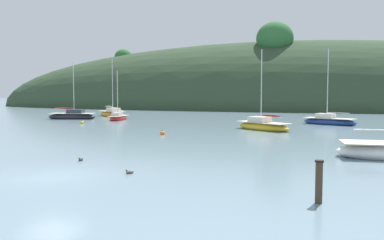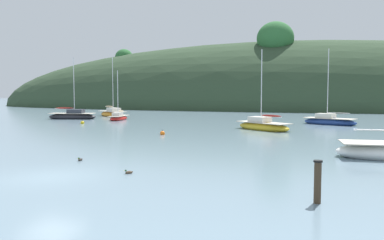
{
  "view_description": "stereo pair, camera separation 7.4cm",
  "coord_description": "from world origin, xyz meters",
  "px_view_note": "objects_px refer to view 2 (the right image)",
  "views": [
    {
      "loc": [
        11.23,
        -14.48,
        3.72
      ],
      "look_at": [
        0.0,
        20.0,
        1.2
      ],
      "focal_mm": 36.92,
      "sensor_mm": 36.0,
      "label": 1
    },
    {
      "loc": [
        11.3,
        -14.45,
        3.72
      ],
      "look_at": [
        0.0,
        20.0,
        1.2
      ],
      "focal_mm": 36.92,
      "sensor_mm": 36.0,
      "label": 2
    }
  ],
  "objects_px": {
    "sailboat_navy_dinghy": "(73,116)",
    "mooring_buoy_channel": "(162,133)",
    "duck_trailing": "(129,172)",
    "mooring_buoy_outer": "(82,123)",
    "sailboat_teal_outer": "(112,114)",
    "duck_lone_left": "(80,160)",
    "sailboat_red_portside": "(329,121)",
    "sailboat_black_sloop": "(119,118)",
    "sailboat_yellow_far": "(263,126)",
    "jetty_piling": "(318,181)"
  },
  "relations": [
    {
      "from": "sailboat_red_portside",
      "to": "duck_lone_left",
      "type": "relative_size",
      "value": 21.23
    },
    {
      "from": "sailboat_yellow_far",
      "to": "mooring_buoy_channel",
      "type": "distance_m",
      "value": 10.76
    },
    {
      "from": "sailboat_teal_outer",
      "to": "sailboat_navy_dinghy",
      "type": "relative_size",
      "value": 1.07
    },
    {
      "from": "sailboat_black_sloop",
      "to": "sailboat_teal_outer",
      "type": "height_order",
      "value": "sailboat_teal_outer"
    },
    {
      "from": "mooring_buoy_outer",
      "to": "mooring_buoy_channel",
      "type": "xyz_separation_m",
      "value": [
        13.8,
        -8.4,
        0.0
      ]
    },
    {
      "from": "mooring_buoy_outer",
      "to": "duck_trailing",
      "type": "xyz_separation_m",
      "value": [
        18.74,
        -24.43,
        -0.07
      ]
    },
    {
      "from": "sailboat_red_portside",
      "to": "duck_trailing",
      "type": "bearing_deg",
      "value": -105.96
    },
    {
      "from": "sailboat_red_portside",
      "to": "mooring_buoy_channel",
      "type": "height_order",
      "value": "sailboat_red_portside"
    },
    {
      "from": "mooring_buoy_channel",
      "to": "jetty_piling",
      "type": "bearing_deg",
      "value": -54.31
    },
    {
      "from": "mooring_buoy_outer",
      "to": "duck_trailing",
      "type": "bearing_deg",
      "value": -52.51
    },
    {
      "from": "jetty_piling",
      "to": "duck_lone_left",
      "type": "bearing_deg",
      "value": 159.36
    },
    {
      "from": "mooring_buoy_channel",
      "to": "duck_trailing",
      "type": "bearing_deg",
      "value": -72.86
    },
    {
      "from": "sailboat_navy_dinghy",
      "to": "sailboat_yellow_far",
      "type": "height_order",
      "value": "sailboat_navy_dinghy"
    },
    {
      "from": "mooring_buoy_channel",
      "to": "duck_lone_left",
      "type": "bearing_deg",
      "value": -86.62
    },
    {
      "from": "sailboat_black_sloop",
      "to": "sailboat_red_portside",
      "type": "height_order",
      "value": "sailboat_red_portside"
    },
    {
      "from": "sailboat_black_sloop",
      "to": "duck_lone_left",
      "type": "xyz_separation_m",
      "value": [
        13.7,
        -29.36,
        -0.27
      ]
    },
    {
      "from": "sailboat_navy_dinghy",
      "to": "duck_lone_left",
      "type": "distance_m",
      "value": 36.02
    },
    {
      "from": "sailboat_black_sloop",
      "to": "sailboat_red_portside",
      "type": "bearing_deg",
      "value": 1.79
    },
    {
      "from": "sailboat_black_sloop",
      "to": "mooring_buoy_channel",
      "type": "relative_size",
      "value": 12.76
    },
    {
      "from": "duck_lone_left",
      "to": "duck_trailing",
      "type": "xyz_separation_m",
      "value": [
        4.13,
        -2.29,
        0.0
      ]
    },
    {
      "from": "sailboat_teal_outer",
      "to": "sailboat_navy_dinghy",
      "type": "distance_m",
      "value": 7.49
    },
    {
      "from": "sailboat_black_sloop",
      "to": "sailboat_red_portside",
      "type": "distance_m",
      "value": 27.13
    },
    {
      "from": "sailboat_navy_dinghy",
      "to": "mooring_buoy_outer",
      "type": "height_order",
      "value": "sailboat_navy_dinghy"
    },
    {
      "from": "sailboat_navy_dinghy",
      "to": "jetty_piling",
      "type": "xyz_separation_m",
      "value": [
        33.4,
        -33.96,
        0.33
      ]
    },
    {
      "from": "sailboat_navy_dinghy",
      "to": "mooring_buoy_channel",
      "type": "bearing_deg",
      "value": -37.61
    },
    {
      "from": "sailboat_teal_outer",
      "to": "mooring_buoy_outer",
      "type": "distance_m",
      "value": 14.81
    },
    {
      "from": "sailboat_yellow_far",
      "to": "mooring_buoy_outer",
      "type": "bearing_deg",
      "value": 177.32
    },
    {
      "from": "sailboat_navy_dinghy",
      "to": "duck_trailing",
      "type": "relative_size",
      "value": 24.07
    },
    {
      "from": "duck_lone_left",
      "to": "jetty_piling",
      "type": "bearing_deg",
      "value": -20.64
    },
    {
      "from": "jetty_piling",
      "to": "sailboat_teal_outer",
      "type": "bearing_deg",
      "value": 127.1
    },
    {
      "from": "duck_lone_left",
      "to": "jetty_piling",
      "type": "xyz_separation_m",
      "value": [
        12.43,
        -4.68,
        0.69
      ]
    },
    {
      "from": "duck_lone_left",
      "to": "sailboat_navy_dinghy",
      "type": "bearing_deg",
      "value": 125.62
    },
    {
      "from": "sailboat_teal_outer",
      "to": "duck_lone_left",
      "type": "relative_size",
      "value": 22.46
    },
    {
      "from": "sailboat_black_sloop",
      "to": "duck_lone_left",
      "type": "bearing_deg",
      "value": -64.99
    },
    {
      "from": "duck_trailing",
      "to": "jetty_piling",
      "type": "height_order",
      "value": "jetty_piling"
    },
    {
      "from": "mooring_buoy_outer",
      "to": "duck_lone_left",
      "type": "distance_m",
      "value": 26.53
    },
    {
      "from": "sailboat_teal_outer",
      "to": "sailboat_red_portside",
      "type": "xyz_separation_m",
      "value": [
        32.07,
        -6.19,
        -0.03
      ]
    },
    {
      "from": "sailboat_teal_outer",
      "to": "duck_lone_left",
      "type": "bearing_deg",
      "value": -62.87
    },
    {
      "from": "sailboat_red_portside",
      "to": "sailboat_yellow_far",
      "type": "xyz_separation_m",
      "value": [
        -6.42,
        -9.07,
        0.01
      ]
    },
    {
      "from": "sailboat_black_sloop",
      "to": "sailboat_teal_outer",
      "type": "distance_m",
      "value": 8.6
    },
    {
      "from": "sailboat_teal_outer",
      "to": "sailboat_red_portside",
      "type": "bearing_deg",
      "value": -10.92
    },
    {
      "from": "sailboat_teal_outer",
      "to": "mooring_buoy_outer",
      "type": "relative_size",
      "value": 17.71
    },
    {
      "from": "sailboat_red_portside",
      "to": "mooring_buoy_outer",
      "type": "height_order",
      "value": "sailboat_red_portside"
    },
    {
      "from": "sailboat_teal_outer",
      "to": "sailboat_red_portside",
      "type": "distance_m",
      "value": 32.66
    },
    {
      "from": "sailboat_yellow_far",
      "to": "jetty_piling",
      "type": "xyz_separation_m",
      "value": [
        5.43,
        -25.82,
        0.35
      ]
    },
    {
      "from": "sailboat_black_sloop",
      "to": "jetty_piling",
      "type": "xyz_separation_m",
      "value": [
        26.12,
        -34.04,
        0.42
      ]
    },
    {
      "from": "sailboat_teal_outer",
      "to": "duck_lone_left",
      "type": "distance_m",
      "value": 40.9
    },
    {
      "from": "sailboat_yellow_far",
      "to": "jetty_piling",
      "type": "bearing_deg",
      "value": -78.13
    },
    {
      "from": "sailboat_red_portside",
      "to": "jetty_piling",
      "type": "relative_size",
      "value": 6.19
    },
    {
      "from": "sailboat_black_sloop",
      "to": "sailboat_navy_dinghy",
      "type": "distance_m",
      "value": 7.28
    }
  ]
}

